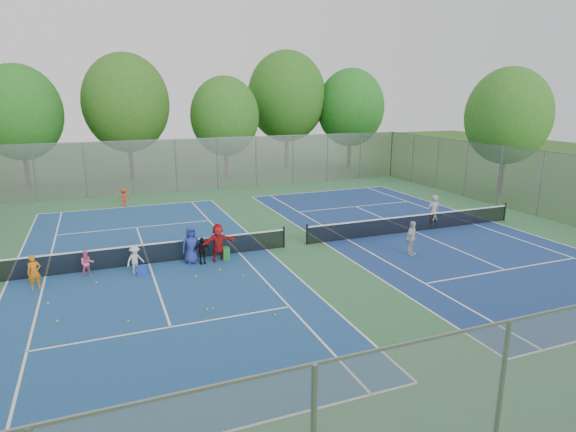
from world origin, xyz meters
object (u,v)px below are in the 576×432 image
object	(u,v)px
ball_crate	(142,270)
instructor	(433,212)
net_right	(414,224)
net_left	(148,254)
ball_hopper	(226,254)

from	to	relation	value
ball_crate	instructor	world-z (taller)	instructor
net_right	ball_crate	bearing A→B (deg)	-175.53
net_left	ball_hopper	bearing A→B (deg)	-12.01
net_left	net_right	xyz separation A→B (m)	(14.00, 0.00, 0.00)
net_right	net_left	bearing A→B (deg)	180.00
net_right	instructor	world-z (taller)	instructor
ball_crate	instructor	bearing A→B (deg)	4.73
net_right	instructor	size ratio (longest dim) A/B	6.78
ball_hopper	instructor	distance (m)	12.10
net_left	net_right	world-z (taller)	same
net_right	ball_hopper	xyz separation A→B (m)	(-10.71, -0.70, -0.16)
instructor	net_left	bearing A→B (deg)	3.59
net_left	ball_hopper	xyz separation A→B (m)	(3.29, -0.70, -0.16)
net_left	ball_hopper	size ratio (longest dim) A/B	21.49
net_right	instructor	bearing A→B (deg)	7.51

